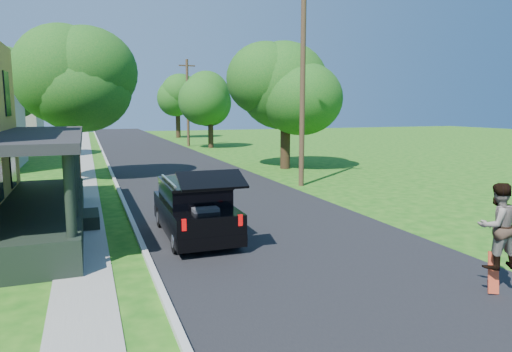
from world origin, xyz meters
name	(u,v)px	position (x,y,z in m)	size (l,w,h in m)	color
ground	(319,263)	(0.00, 0.00, 0.00)	(140.00, 140.00, 0.00)	#165410
street	(174,168)	(0.00, 20.00, 0.00)	(8.00, 120.00, 0.02)	black
curb	(110,170)	(-4.05, 20.00, 0.00)	(0.15, 120.00, 0.12)	#AFAFAA
sidewalk	(84,172)	(-5.60, 20.00, 0.00)	(1.30, 120.00, 0.03)	gray
black_suv	(195,209)	(-2.39, 3.49, 0.87)	(1.93, 4.88, 2.27)	black
skateboarder	(497,226)	(2.50, -3.00, 1.48)	(0.95, 0.78, 1.80)	black
skateboard	(493,274)	(2.52, -2.99, 0.44)	(0.38, 0.30, 0.88)	#B92E0F
tree_left_mid	(69,72)	(-6.04, 16.26, 5.75)	(5.85, 5.64, 8.72)	black
tree_left_far	(14,78)	(-10.28, 29.96, 6.15)	(7.54, 7.30, 9.40)	black
tree_right_near	(285,84)	(6.62, 17.06, 5.41)	(6.65, 6.28, 8.47)	black
tree_right_mid	(210,95)	(6.14, 33.86, 5.13)	(5.41, 5.49, 7.67)	black
tree_right_far	(177,94)	(6.16, 50.76, 5.76)	(6.02, 6.19, 8.50)	black
utility_pole_near	(303,80)	(4.72, 10.68, 5.25)	(1.58, 0.58, 10.21)	#3E2B1C
utility_pole_far	(188,102)	(4.50, 36.46, 4.52)	(1.69, 0.30, 8.74)	#3E2B1C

